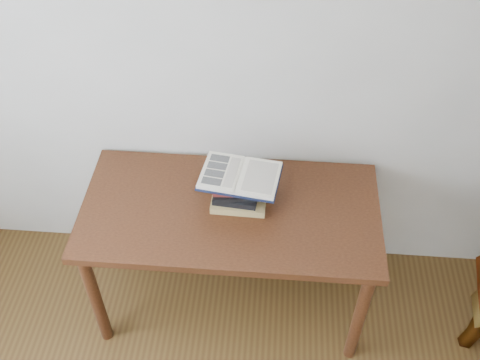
{
  "coord_description": "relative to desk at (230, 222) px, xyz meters",
  "views": [
    {
      "loc": [
        0.27,
        -0.33,
        2.69
      ],
      "look_at": [
        0.13,
        1.35,
        0.96
      ],
      "focal_mm": 42.0,
      "sensor_mm": 36.0,
      "label": 1
    }
  ],
  "objects": [
    {
      "name": "desk",
      "position": [
        0.0,
        0.0,
        0.0
      ],
      "size": [
        1.39,
        0.69,
        0.74
      ],
      "color": "#4C2713",
      "rests_on": "ground"
    },
    {
      "name": "book_stack",
      "position": [
        0.03,
        0.05,
        0.18
      ],
      "size": [
        0.26,
        0.2,
        0.15
      ],
      "color": "tan",
      "rests_on": "desk"
    },
    {
      "name": "open_book",
      "position": [
        0.04,
        0.05,
        0.27
      ],
      "size": [
        0.38,
        0.29,
        0.03
      ],
      "rotation": [
        0.0,
        0.0,
        -0.14
      ],
      "color": "black",
      "rests_on": "book_stack"
    }
  ]
}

